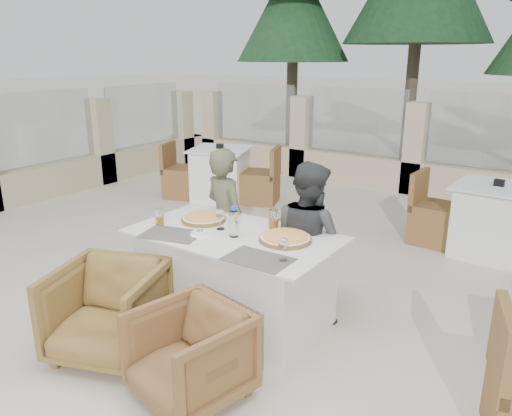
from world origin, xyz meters
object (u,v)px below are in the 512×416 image
Objects in this scene: pizza_left at (204,218)px; diner_left at (226,221)px; water_bottle at (234,222)px; dining_table at (235,279)px; olive_dish at (200,232)px; wine_glass_corner at (283,248)px; bg_table_a at (221,174)px; diner_right at (308,241)px; beer_glass_right at (274,219)px; beer_glass_left at (160,217)px; armchair_far_left at (238,248)px; pizza_right at (285,238)px; wine_glass_centre at (220,218)px; bg_table_b at (494,221)px; armchair_near_right at (190,355)px; armchair_far_right at (294,272)px; armchair_near_left at (108,311)px.

diner_left reaches higher than pizza_left.
diner_left reaches higher than water_bottle.
water_bottle reaches higher than pizza_left.
olive_dish reaches higher than dining_table.
wine_glass_corner is 0.11× the size of bg_table_a.
olive_dish is at bearing 65.08° from diner_right.
beer_glass_right is at bearing 16.95° from pizza_left.
beer_glass_left reaches higher than armchair_far_left.
pizza_right is 0.24× the size of bg_table_a.
wine_glass_centre is (0.24, -0.08, 0.07)m from pizza_left.
dining_table is 4.14× the size of pizza_right.
dining_table is at bearing 127.46° from water_bottle.
wine_glass_centre reaches higher than armchair_far_left.
bg_table_b is at bearing 63.53° from water_bottle.
wine_glass_centre is at bearing 129.14° from armchair_near_right.
olive_dish is 0.68m from diner_left.
armchair_near_right is at bearing -74.08° from bg_table_a.
bg_table_a is (-2.33, 2.76, 0.00)m from dining_table.
olive_dish is at bearing -151.50° from water_bottle.
water_bottle is 0.15× the size of bg_table_b.
dining_table is 0.57m from pizza_left.
armchair_far_left is 0.45× the size of bg_table_b.
dining_table is 2.45× the size of armchair_near_right.
dining_table and bg_table_b have the same top height.
beer_glass_left is (-0.65, -0.12, -0.05)m from water_bottle.
pizza_left is at bearing 17.78° from armchair_far_right.
bg_table_b is (1.23, 2.44, -0.46)m from beer_glass_right.
wine_glass_corner reaches higher than olive_dish.
diner_right is at bearing -111.46° from bg_table_b.
armchair_far_right is at bearing -60.96° from bg_table_a.
pizza_left is 0.22× the size of bg_table_a.
diner_left reaches higher than armchair_near_left.
pizza_left is 2.39× the size of beer_glass_right.
armchair_near_left is 0.45× the size of bg_table_b.
beer_glass_left is at bearing 22.57° from armchair_far_right.
pizza_left is 0.38m from diner_left.
diner_left reaches higher than olive_dish.
beer_glass_right reaches higher than dining_table.
beer_glass_left is 0.98m from armchair_far_left.
armchair_far_right is at bearing -116.02° from bg_table_b.
beer_glass_right is 1.29m from armchair_near_right.
pizza_left is 0.90m from armchair_far_right.
diner_right is at bearing 37.59° from wine_glass_centre.
pizza_right is at bearing 14.29° from beer_glass_left.
bg_table_a is (-2.56, 2.22, 0.08)m from armchair_far_right.
armchair_near_left is at bearing 74.22° from diner_right.
wine_glass_corner is 0.28× the size of armchair_near_right.
diner_right reaches higher than beer_glass_right.
wine_glass_corner is at bearing 79.30° from armchair_near_right.
beer_glass_right is 0.21× the size of armchair_near_left.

